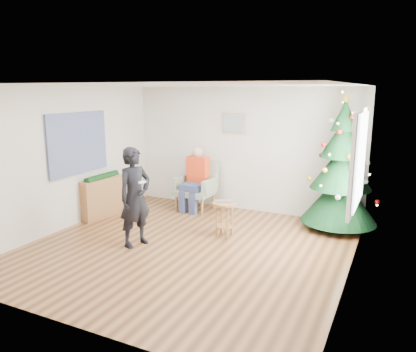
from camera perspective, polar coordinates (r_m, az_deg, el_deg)
The scene contains 19 objects.
floor at distance 6.73m, azimuth -3.04°, elevation -10.09°, with size 5.00×5.00×0.00m, color brown.
ceiling at distance 6.23m, azimuth -3.31°, elevation 12.63°, with size 5.00×5.00×0.00m, color white.
wall_back at distance 8.60m, azimuth 4.92°, elevation 3.75°, with size 5.00×5.00×0.00m, color silver.
wall_front at distance 4.40m, azimuth -19.14°, elevation -4.94°, with size 5.00×5.00×0.00m, color silver.
wall_left at distance 7.86m, azimuth -19.36°, elevation 2.33°, with size 5.00×5.00×0.00m, color silver.
wall_right at distance 5.62m, azimuth 19.79°, elevation -1.38°, with size 5.00×5.00×0.00m, color silver.
window_panel at distance 6.56m, azimuth 20.62°, elevation 2.19°, with size 0.04×1.30×1.40m, color white.
curtains at distance 6.56m, azimuth 20.36°, elevation 2.22°, with size 0.05×1.75×1.50m.
christmas_tree at distance 7.74m, azimuth 18.23°, elevation 0.86°, with size 1.37×1.37×2.47m.
stool at distance 7.15m, azimuth 2.30°, elevation -6.06°, with size 0.41×0.41×0.62m.
laptop at distance 7.05m, azimuth 2.32°, elevation -3.62°, with size 0.34×0.22×0.03m, color silver.
armchair at distance 8.74m, azimuth -1.63°, elevation -2.19°, with size 0.83×0.75×1.03m.
seated_person at distance 8.62m, azimuth -1.83°, elevation -0.24°, with size 0.46×0.66×1.35m.
standing_man at distance 6.71m, azimuth -10.24°, elevation -2.93°, with size 0.60×0.39×1.64m, color black.
game_controller at distance 6.53m, azimuth -9.23°, elevation -0.86°, with size 0.04×0.13×0.04m, color white.
console at distance 8.47m, azimuth -14.55°, elevation -2.95°, with size 0.30×1.00×0.80m, color brown.
garland at distance 8.37m, azimuth -14.70°, elevation -0.17°, with size 0.14×0.14×0.90m, color black.
tapestry at distance 8.01m, azimuth -17.77°, elevation 4.41°, with size 0.03×1.50×1.15m, color black.
framed_picture at distance 8.57m, azimuth 3.64°, elevation 7.45°, with size 0.52×0.05×0.42m.
Camera 1 is at (3.02, -5.45, 2.54)m, focal length 35.00 mm.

